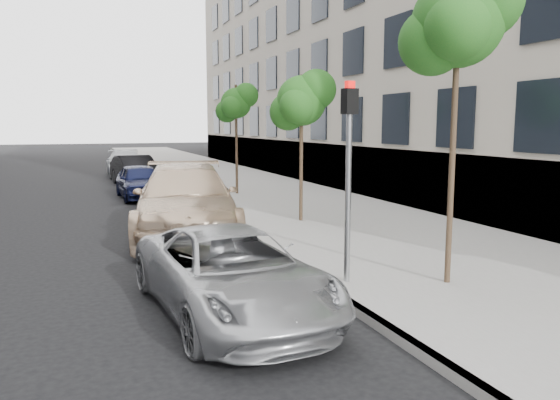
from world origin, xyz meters
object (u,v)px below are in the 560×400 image
signal_pole (349,159)px  sedan_black (135,170)px  sedan_blue (140,181)px  minivan (231,273)px  tree_mid (302,101)px  tree_near (460,21)px  suv (186,201)px  tree_far (237,103)px  sedan_rear (126,163)px

signal_pole → sedan_black: signal_pole is taller
signal_pole → sedan_blue: (-2.02, 13.20, -1.58)m
minivan → tree_mid: bearing=54.3°
tree_near → sedan_blue: size_ratio=1.34×
sedan_black → suv: bearing=-98.8°
sedan_blue → suv: bearing=-89.8°
tree_near → minivan: bearing=177.9°
signal_pole → tree_near: bearing=-32.7°
tree_near → sedan_black: tree_near is taller
suv → sedan_black: 12.35m
sedan_blue → tree_near: bearing=-77.4°
tree_far → sedan_blue: size_ratio=1.10×
tree_far → signal_pole: bearing=-97.4°
sedan_blue → signal_pole: bearing=-83.4°
tree_mid → sedan_rear: 17.71m
tree_near → suv: tree_near is taller
signal_pole → sedan_black: (-1.72, 17.87, -1.54)m
tree_far → sedan_black: tree_far is taller
tree_near → tree_far: tree_near is taller
signal_pole → sedan_rear: size_ratio=0.70×
tree_mid → tree_near: bearing=-90.0°
tree_far → signal_pole: tree_far is taller
signal_pole → sedan_rear: bearing=84.0°
minivan → tree_far: bearing=68.7°
tree_far → sedan_blue: (-3.63, 0.87, -2.96)m
tree_near → tree_mid: bearing=90.0°
minivan → sedan_blue: bearing=84.5°
minivan → sedan_black: bearing=83.7°
tree_near → minivan: (-3.81, 0.14, -3.83)m
tree_mid → sedan_black: (-3.33, 12.03, -2.77)m
tree_far → suv: size_ratio=0.69×
tree_far → sedan_rear: (-3.33, 10.67, -2.92)m
tree_near → suv: 7.87m
tree_mid → signal_pole: 6.18m
suv → tree_far: bearing=73.9°
tree_mid → suv: 4.22m
tree_far → signal_pole: 12.52m
tree_mid → sedan_black: bearing=105.5°
tree_far → sedan_rear: tree_far is taller
sedan_blue → minivan: bearing=-92.9°
sedan_blue → sedan_black: sedan_black is taller
tree_far → sedan_rear: 11.56m
suv → sedan_blue: size_ratio=1.59×
sedan_black → tree_near: bearing=-88.6°
signal_pole → suv: (-1.72, 5.51, -1.35)m
tree_near → tree_far: bearing=90.0°
tree_far → tree_mid: bearing=-90.0°
tree_mid → sedan_rear: bearing=101.0°
minivan → sedan_blue: 13.73m
suv → sedan_rear: suv is taller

